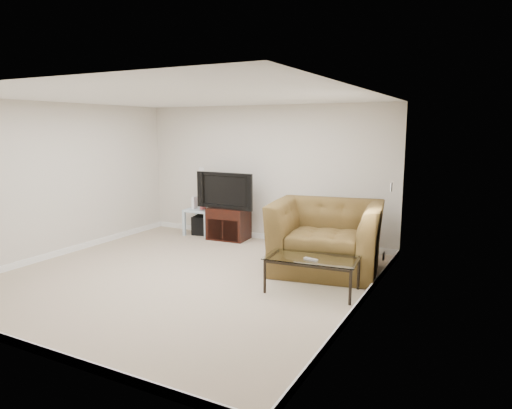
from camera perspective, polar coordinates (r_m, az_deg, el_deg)
The scene contains 18 objects.
floor at distance 6.66m, azimuth -8.73°, elevation -8.87°, with size 5.00×5.00×0.00m, color tan.
ceiling at distance 6.33m, azimuth -9.32°, elevation 13.14°, with size 5.00×5.00×0.00m, color white.
wall_back at distance 8.50m, azimuth 1.06°, elevation 3.89°, with size 5.00×0.02×2.50m, color silver.
wall_left at distance 8.10m, azimuth -23.40°, elevation 2.82°, with size 0.02×5.00×2.50m, color silver.
wall_right at distance 5.29m, azimuth 13.32°, elevation 0.14°, with size 0.02×5.00×2.50m, color silver.
plate_back at distance 9.19m, azimuth -6.83°, elevation 4.26°, with size 0.12×0.02×0.12m, color white.
plate_right_switch at distance 6.84m, azimuth 16.55°, elevation 2.10°, with size 0.02×0.09×0.13m, color white.
plate_right_outlet at distance 6.74m, azimuth 15.66°, elevation -6.22°, with size 0.02×0.08×0.12m, color white.
tv_stand at distance 8.66m, azimuth -3.44°, elevation -2.36°, with size 0.73×0.51×0.61m, color black, non-canonical shape.
dvd_player at distance 8.58m, azimuth -3.58°, elevation -1.09°, with size 0.39×0.27×0.05m, color black.
television at distance 8.52m, azimuth -3.58°, elevation 1.83°, with size 1.09×0.22×0.68m, color black.
side_table at distance 9.11m, azimuth -6.88°, elevation -2.11°, with size 0.53×0.53×0.51m, color #A7C1C8, non-canonical shape.
subwoofer at distance 9.13m, azimuth -6.63°, elevation -2.56°, with size 0.36×0.36×0.36m, color black.
game_console at distance 9.09m, azimuth -7.69°, elevation 0.24°, with size 0.05×0.17×0.24m, color white.
game_case at distance 8.99m, azimuth -6.64°, elevation 0.06°, with size 0.05×0.15×0.20m, color #CC4C4C.
recliner at distance 6.77m, azimuth 8.82°, elevation -2.51°, with size 1.57×1.02×1.38m, color #483821.
coffee_table at distance 5.99m, azimuth 7.03°, elevation -8.62°, with size 1.17×0.66×0.46m, color black, non-canonical shape.
remote at distance 5.78m, azimuth 6.87°, elevation -6.80°, with size 0.18×0.05×0.02m, color #B2B2B7.
Camera 1 is at (3.77, -5.07, 2.10)m, focal length 32.00 mm.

